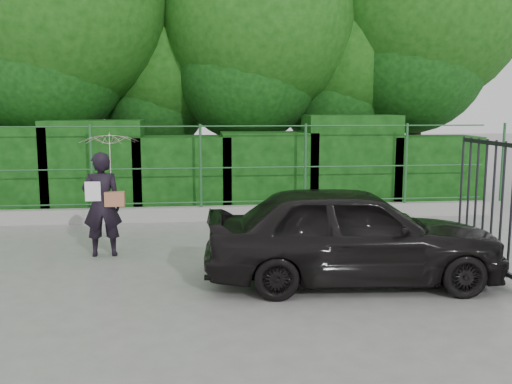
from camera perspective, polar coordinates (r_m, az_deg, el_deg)
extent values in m
plane|color=gray|center=(8.20, -7.74, -9.15)|extent=(80.00, 80.00, 0.00)
cube|color=#9E9E99|center=(12.53, -7.31, -2.19)|extent=(14.00, 0.25, 0.30)
cylinder|color=#24592D|center=(12.55, -16.12, 2.41)|extent=(0.06, 0.06, 1.80)
cylinder|color=#24592D|center=(12.37, -5.55, 2.62)|extent=(0.06, 0.06, 1.80)
cylinder|color=#24592D|center=(12.62, 4.96, 2.75)|extent=(0.06, 0.06, 1.80)
cylinder|color=#24592D|center=(13.26, 14.76, 2.78)|extent=(0.06, 0.06, 1.80)
cylinder|color=#24592D|center=(14.26, 23.42, 2.75)|extent=(0.06, 0.06, 1.80)
cylinder|color=#24592D|center=(12.49, -7.33, -1.06)|extent=(13.60, 0.03, 0.03)
cylinder|color=#24592D|center=(12.38, -7.40, 2.36)|extent=(13.60, 0.03, 0.03)
cylinder|color=#24592D|center=(12.31, -7.48, 6.53)|extent=(13.60, 0.03, 0.03)
cube|color=black|center=(14.04, -23.88, 1.86)|extent=(2.20, 1.20, 2.02)
cube|color=black|center=(13.56, -15.81, 2.36)|extent=(2.20, 1.20, 2.16)
cube|color=black|center=(13.40, -7.31, 1.74)|extent=(2.20, 1.20, 1.78)
cube|color=black|center=(13.51, 1.20, 2.04)|extent=(2.20, 1.20, 1.87)
cube|color=black|center=(13.90, 9.41, 2.93)|extent=(2.20, 1.20, 2.26)
cube|color=black|center=(14.60, 16.97, 1.93)|extent=(2.20, 1.20, 1.75)
cylinder|color=black|center=(15.35, -18.68, 7.31)|extent=(0.36, 0.36, 4.50)
sphere|color=#14470F|center=(15.54, -19.19, 17.30)|extent=(5.40, 5.40, 5.40)
cylinder|color=black|center=(16.34, -8.97, 5.53)|extent=(0.36, 0.36, 3.25)
sphere|color=#14470F|center=(16.36, -9.14, 12.36)|extent=(3.90, 3.90, 3.90)
cylinder|color=black|center=(15.41, 0.22, 7.31)|extent=(0.36, 0.36, 4.25)
sphere|color=#14470F|center=(15.56, 0.22, 16.74)|extent=(5.10, 5.10, 5.10)
cylinder|color=black|center=(16.58, 8.59, 6.01)|extent=(0.36, 0.36, 3.50)
sphere|color=#14470F|center=(16.62, 8.76, 13.26)|extent=(4.20, 4.20, 4.20)
cylinder|color=black|center=(16.82, 15.66, 7.96)|extent=(0.36, 0.36, 4.75)
sphere|color=#14470F|center=(17.04, 16.07, 17.58)|extent=(5.70, 5.70, 5.70)
cube|color=#232329|center=(9.21, 22.40, -6.77)|extent=(0.05, 2.00, 0.06)
cube|color=#232329|center=(8.92, 23.07, 4.46)|extent=(0.05, 2.00, 0.06)
cylinder|color=#232329|center=(8.64, 24.17, -1.75)|extent=(0.04, 0.04, 1.90)
cylinder|color=#232329|center=(8.85, 23.36, -1.46)|extent=(0.04, 0.04, 1.90)
cylinder|color=#232329|center=(9.07, 22.58, -1.19)|extent=(0.04, 0.04, 1.90)
cylinder|color=#232329|center=(9.28, 21.84, -0.93)|extent=(0.04, 0.04, 1.90)
cylinder|color=#232329|center=(9.50, 21.13, -0.68)|extent=(0.04, 0.04, 1.90)
cylinder|color=#232329|center=(9.72, 20.45, -0.44)|extent=(0.04, 0.04, 1.90)
cylinder|color=#232329|center=(9.94, 19.81, -0.22)|extent=(0.04, 0.04, 1.90)
imported|color=black|center=(9.77, -15.14, -1.20)|extent=(0.66, 0.45, 1.74)
imported|color=silver|center=(9.70, -14.40, 3.27)|extent=(0.94, 0.96, 0.86)
cube|color=#A36547|center=(9.65, -13.95, -0.68)|extent=(0.32, 0.15, 0.24)
cube|color=white|center=(9.64, -16.01, 0.06)|extent=(0.25, 0.02, 0.32)
imported|color=black|center=(8.17, 9.55, -4.14)|extent=(4.24, 1.95, 1.41)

